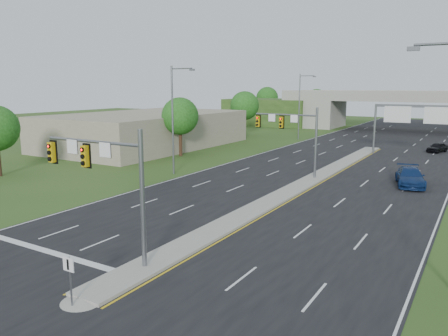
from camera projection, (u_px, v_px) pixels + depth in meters
name	position (u px, v px, depth m)	size (l,w,h in m)	color
ground	(145.00, 269.00, 21.80)	(240.00, 240.00, 0.00)	#294819
road	(343.00, 164.00, 51.30)	(24.00, 160.00, 0.02)	black
median	(307.00, 182.00, 41.17)	(2.00, 54.00, 0.16)	gray
median_nose	(82.00, 300.00, 18.41)	(2.00, 2.00, 0.16)	gray
lane_markings	(321.00, 172.00, 46.47)	(23.72, 160.00, 0.01)	gold
signal_mast_near	(107.00, 172.00, 22.01)	(6.62, 0.60, 7.00)	slate
signal_mast_far	(294.00, 130.00, 43.08)	(6.62, 0.60, 7.00)	slate
keep_right_sign	(69.00, 273.00, 17.71)	(0.60, 0.13, 2.20)	slate
sign_gantry	(420.00, 116.00, 55.32)	(11.58, 0.44, 6.67)	slate
overpass	(407.00, 113.00, 88.57)	(80.00, 14.00, 8.10)	gray
lightpole_l_mid	(174.00, 115.00, 44.26)	(2.85, 0.25, 11.00)	slate
lightpole_l_far	(300.00, 104.00, 73.76)	(2.85, 0.25, 11.00)	slate
tree_l_near	(180.00, 116.00, 56.24)	(4.80, 4.80, 7.60)	#382316
tree_l_mid	(245.00, 106.00, 79.28)	(5.20, 5.20, 8.12)	#382316
tree_back_a	(267.00, 98.00, 119.16)	(6.00, 6.00, 8.85)	#382316
tree_back_b	(316.00, 100.00, 112.15)	(5.60, 5.60, 8.32)	#382316
commercial_building	(147.00, 130.00, 66.01)	(18.00, 30.00, 5.00)	gray
car_far_b	(410.00, 177.00, 39.88)	(2.29, 5.63, 1.63)	navy
car_far_c	(437.00, 147.00, 60.19)	(1.58, 3.92, 1.34)	black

